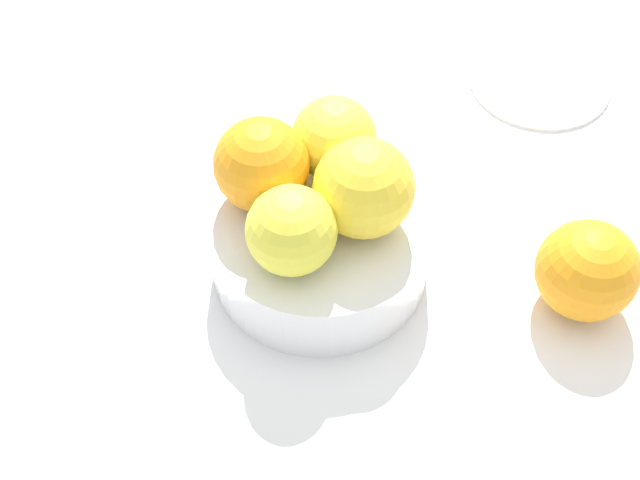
{
  "coord_description": "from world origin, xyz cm",
  "views": [
    {
      "loc": [
        33.73,
        19.35,
        52.94
      ],
      "look_at": [
        0.0,
        0.0,
        3.27
      ],
      "focal_mm": 47.26,
      "sensor_mm": 36.0,
      "label": 1
    }
  ],
  "objects_px": {
    "orange_in_bowl_0": "(285,228)",
    "side_plate": "(540,79)",
    "orange_in_bowl_3": "(262,164)",
    "fruit_bowl": "(320,245)",
    "orange_in_bowl_2": "(334,139)",
    "orange_in_bowl_1": "(364,188)",
    "orange_loose_0": "(587,270)"
  },
  "relations": [
    {
      "from": "orange_in_bowl_3",
      "to": "side_plate",
      "type": "height_order",
      "value": "orange_in_bowl_3"
    },
    {
      "from": "fruit_bowl",
      "to": "side_plate",
      "type": "relative_size",
      "value": 1.27
    },
    {
      "from": "orange_in_bowl_1",
      "to": "orange_in_bowl_3",
      "type": "relative_size",
      "value": 1.04
    },
    {
      "from": "orange_in_bowl_3",
      "to": "orange_loose_0",
      "type": "relative_size",
      "value": 0.93
    },
    {
      "from": "orange_in_bowl_1",
      "to": "orange_in_bowl_2",
      "type": "relative_size",
      "value": 1.13
    },
    {
      "from": "orange_in_bowl_0",
      "to": "side_plate",
      "type": "relative_size",
      "value": 0.48
    },
    {
      "from": "orange_in_bowl_2",
      "to": "orange_in_bowl_0",
      "type": "bearing_deg",
      "value": 8.0
    },
    {
      "from": "orange_in_bowl_0",
      "to": "orange_in_bowl_2",
      "type": "xyz_separation_m",
      "value": [
        -0.09,
        -0.01,
        0.0
      ]
    },
    {
      "from": "fruit_bowl",
      "to": "side_plate",
      "type": "bearing_deg",
      "value": 165.93
    },
    {
      "from": "fruit_bowl",
      "to": "orange_in_bowl_2",
      "type": "height_order",
      "value": "orange_in_bowl_2"
    },
    {
      "from": "fruit_bowl",
      "to": "orange_in_bowl_3",
      "type": "bearing_deg",
      "value": -90.73
    },
    {
      "from": "orange_in_bowl_1",
      "to": "orange_in_bowl_0",
      "type": "bearing_deg",
      "value": -29.6
    },
    {
      "from": "fruit_bowl",
      "to": "orange_in_bowl_1",
      "type": "distance_m",
      "value": 0.07
    },
    {
      "from": "orange_in_bowl_1",
      "to": "side_plate",
      "type": "xyz_separation_m",
      "value": [
        -0.27,
        0.05,
        -0.09
      ]
    },
    {
      "from": "orange_in_bowl_3",
      "to": "side_plate",
      "type": "relative_size",
      "value": 0.53
    },
    {
      "from": "fruit_bowl",
      "to": "orange_in_bowl_2",
      "type": "relative_size",
      "value": 2.59
    },
    {
      "from": "orange_loose_0",
      "to": "orange_in_bowl_1",
      "type": "bearing_deg",
      "value": -71.33
    },
    {
      "from": "orange_in_bowl_2",
      "to": "fruit_bowl",
      "type": "bearing_deg",
      "value": 18.89
    },
    {
      "from": "orange_loose_0",
      "to": "side_plate",
      "type": "bearing_deg",
      "value": -152.95
    },
    {
      "from": "orange_in_bowl_1",
      "to": "orange_in_bowl_2",
      "type": "bearing_deg",
      "value": -129.14
    },
    {
      "from": "orange_in_bowl_0",
      "to": "side_plate",
      "type": "height_order",
      "value": "orange_in_bowl_0"
    },
    {
      "from": "orange_in_bowl_0",
      "to": "orange_in_bowl_2",
      "type": "bearing_deg",
      "value": -172.0
    },
    {
      "from": "orange_in_bowl_3",
      "to": "orange_in_bowl_2",
      "type": "bearing_deg",
      "value": 148.61
    },
    {
      "from": "fruit_bowl",
      "to": "orange_in_bowl_1",
      "type": "height_order",
      "value": "orange_in_bowl_1"
    },
    {
      "from": "side_plate",
      "to": "orange_in_bowl_1",
      "type": "bearing_deg",
      "value": -9.58
    },
    {
      "from": "orange_in_bowl_0",
      "to": "orange_in_bowl_3",
      "type": "relative_size",
      "value": 0.91
    },
    {
      "from": "orange_in_bowl_3",
      "to": "orange_in_bowl_1",
      "type": "bearing_deg",
      "value": 101.39
    },
    {
      "from": "orange_in_bowl_2",
      "to": "orange_in_bowl_3",
      "type": "height_order",
      "value": "orange_in_bowl_3"
    },
    {
      "from": "fruit_bowl",
      "to": "orange_in_bowl_2",
      "type": "bearing_deg",
      "value": -161.11
    },
    {
      "from": "orange_in_bowl_0",
      "to": "orange_in_bowl_1",
      "type": "height_order",
      "value": "orange_in_bowl_1"
    },
    {
      "from": "orange_loose_0",
      "to": "side_plate",
      "type": "height_order",
      "value": "orange_loose_0"
    },
    {
      "from": "orange_in_bowl_3",
      "to": "orange_loose_0",
      "type": "distance_m",
      "value": 0.25
    }
  ]
}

